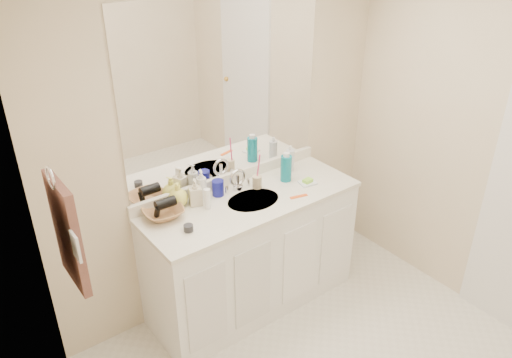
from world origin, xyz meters
The scene contains 26 objects.
wall_back centered at (0.00, 1.30, 1.20)m, with size 2.60×0.02×2.40m, color beige.
wall_left centered at (-1.30, 0.00, 1.20)m, with size 0.02×2.60×2.40m, color beige.
vanity_cabinet centered at (0.00, 1.02, 0.42)m, with size 1.50×0.55×0.85m, color white.
countertop centered at (0.00, 1.02, 0.86)m, with size 1.52×0.57×0.03m, color white.
backsplash centered at (0.00, 1.29, 0.92)m, with size 1.52×0.03×0.08m, color white.
sink_basin centered at (0.00, 1.00, 0.87)m, with size 0.37×0.37×0.02m, color beige.
faucet centered at (0.00, 1.18, 0.94)m, with size 0.02×0.02×0.11m, color silver.
mirror centered at (0.00, 1.29, 1.56)m, with size 1.48×0.01×1.20m, color white.
blue_mug centered at (-0.15, 1.20, 0.93)m, with size 0.08×0.08×0.11m, color navy.
tan_cup centered at (0.12, 1.12, 0.92)m, with size 0.06×0.06×0.09m, color #CAB88F.
toothbrush centered at (0.13, 1.12, 1.03)m, with size 0.01×0.01×0.21m, color #EF3F7E.
mouthwash_bottle centered at (0.35, 1.09, 0.97)m, with size 0.08×0.08×0.19m, color #0B7487.
clear_pump_bottle centered at (0.47, 1.19, 0.96)m, with size 0.06×0.06×0.16m, color silver.
soap_dish centered at (0.44, 0.95, 0.89)m, with size 0.11×0.09×0.01m, color white.
green_soap centered at (0.44, 0.95, 0.90)m, with size 0.07×0.05×0.02m, color #98E938.
orange_comb centered at (0.27, 0.85, 0.88)m, with size 0.13×0.03×0.01m, color #FD5B1A.
dark_jar centered at (-0.53, 0.94, 0.90)m, with size 0.06×0.06×0.04m, color #222227.
extra_white_bottle centered at (-0.30, 1.10, 0.95)m, with size 0.04×0.04×0.14m, color white.
soap_bottle_white centered at (-0.26, 1.24, 0.98)m, with size 0.08×0.08×0.21m, color white.
soap_bottle_cream centered at (-0.33, 1.19, 0.97)m, with size 0.08×0.08×0.18m, color beige.
soap_bottle_yellow centered at (-0.43, 1.24, 0.96)m, with size 0.13×0.13×0.16m, color #EEEC5C.
wicker_basket centered at (-0.57, 1.18, 0.91)m, with size 0.25×0.25×0.06m, color #9F6B40.
hair_dryer centered at (-0.55, 1.18, 0.97)m, with size 0.07×0.07×0.13m, color black.
towel_ring centered at (-1.27, 0.77, 1.55)m, with size 0.11×0.11×0.01m, color silver.
hand_towel centered at (-1.25, 0.77, 1.25)m, with size 0.04×0.32×0.55m, color #4D2F29.
switch_plate centered at (-1.27, 0.57, 1.30)m, with size 0.01×0.09×0.13m, color silver.
Camera 1 is at (-1.71, -1.29, 2.56)m, focal length 35.00 mm.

